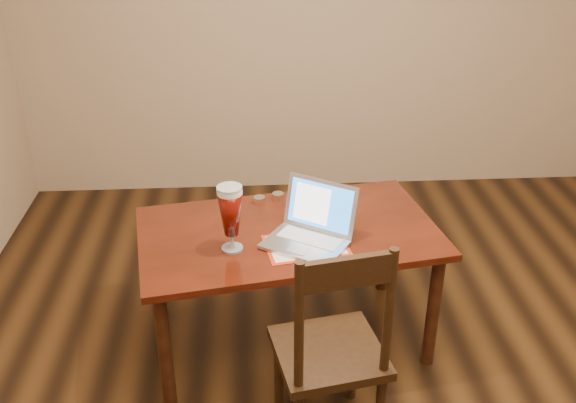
{
  "coord_description": "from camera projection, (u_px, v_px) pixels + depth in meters",
  "views": [
    {
      "loc": [
        -0.61,
        -2.02,
        2.22
      ],
      "look_at": [
        -0.45,
        0.55,
        0.87
      ],
      "focal_mm": 40.0,
      "sensor_mm": 36.0,
      "label": 1
    }
  ],
  "objects": [
    {
      "name": "dining_chair",
      "position": [
        332.0,
        351.0,
        2.6
      ],
      "size": [
        0.5,
        0.48,
        1.02
      ],
      "rotation": [
        0.0,
        0.0,
        0.19
      ],
      "color": "black",
      "rests_on": "ground"
    },
    {
      "name": "room_shell",
      "position": [
        441.0,
        30.0,
        2.03
      ],
      "size": [
        4.51,
        5.01,
        2.71
      ],
      "color": "tan",
      "rests_on": "ground"
    },
    {
      "name": "dining_table",
      "position": [
        287.0,
        242.0,
        3.1
      ],
      "size": [
        1.54,
        1.03,
        0.99
      ],
      "rotation": [
        0.0,
        0.0,
        0.17
      ],
      "color": "#4A1509",
      "rests_on": "ground"
    }
  ]
}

